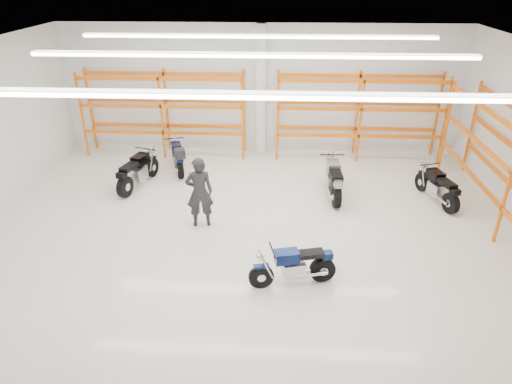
# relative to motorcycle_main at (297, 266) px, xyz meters

# --- Properties ---
(ground) EXTENTS (14.00, 14.00, 0.00)m
(ground) POSITION_rel_motorcycle_main_xyz_m (-1.09, 1.93, -0.44)
(ground) COLOR silver
(ground) RESTS_ON ground
(room_shell) EXTENTS (14.02, 12.02, 4.51)m
(room_shell) POSITION_rel_motorcycle_main_xyz_m (-1.09, 1.95, 2.84)
(room_shell) COLOR white
(room_shell) RESTS_ON ground
(motorcycle_main) EXTENTS (1.89, 0.72, 0.94)m
(motorcycle_main) POSITION_rel_motorcycle_main_xyz_m (0.00, 0.00, 0.00)
(motorcycle_main) COLOR black
(motorcycle_main) RESTS_ON ground
(motorcycle_back_a) EXTENTS (0.93, 2.15, 1.08)m
(motorcycle_back_a) POSITION_rel_motorcycle_main_xyz_m (-4.77, 4.54, 0.07)
(motorcycle_back_a) COLOR black
(motorcycle_back_a) RESTS_ON ground
(motorcycle_back_b) EXTENTS (0.95, 2.00, 1.05)m
(motorcycle_back_b) POSITION_rel_motorcycle_main_xyz_m (-3.76, 5.80, 0.07)
(motorcycle_back_b) COLOR black
(motorcycle_back_b) RESTS_ON ground
(motorcycle_back_c) EXTENTS (0.74, 2.23, 1.09)m
(motorcycle_back_c) POSITION_rel_motorcycle_main_xyz_m (1.21, 4.25, 0.07)
(motorcycle_back_c) COLOR black
(motorcycle_back_c) RESTS_ON ground
(motorcycle_back_d) EXTENTS (0.84, 1.97, 0.99)m
(motorcycle_back_d) POSITION_rel_motorcycle_main_xyz_m (4.17, 3.98, 0.02)
(motorcycle_back_d) COLOR black
(motorcycle_back_d) RESTS_ON ground
(standing_man) EXTENTS (0.78, 0.60, 1.92)m
(standing_man) POSITION_rel_motorcycle_main_xyz_m (-2.45, 2.38, 0.52)
(standing_man) COLOR black
(standing_man) RESTS_ON ground
(structural_column) EXTENTS (0.32, 0.32, 4.50)m
(structural_column) POSITION_rel_motorcycle_main_xyz_m (-1.09, 7.75, 1.81)
(structural_column) COLOR white
(structural_column) RESTS_ON ground
(pallet_racking_back_left) EXTENTS (5.67, 0.87, 3.00)m
(pallet_racking_back_left) POSITION_rel_motorcycle_main_xyz_m (-4.49, 7.41, 1.35)
(pallet_racking_back_left) COLOR #FE5E00
(pallet_racking_back_left) RESTS_ON ground
(pallet_racking_back_right) EXTENTS (5.67, 0.87, 3.00)m
(pallet_racking_back_right) POSITION_rel_motorcycle_main_xyz_m (2.31, 7.41, 1.35)
(pallet_racking_back_right) COLOR #FE5E00
(pallet_racking_back_right) RESTS_ON ground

